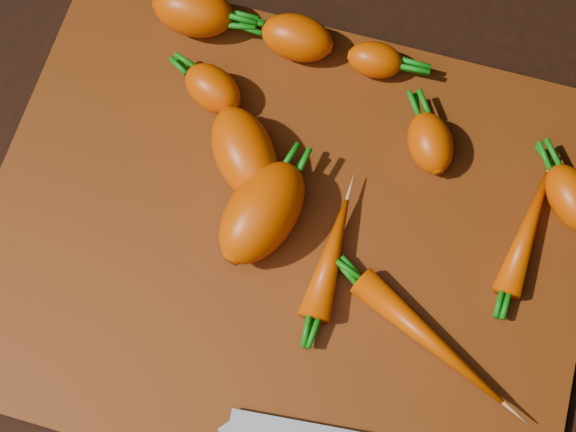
# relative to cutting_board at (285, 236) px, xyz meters

# --- Properties ---
(ground) EXTENTS (2.00, 2.00, 0.01)m
(ground) POSITION_rel_cutting_board_xyz_m (0.00, 0.00, -0.01)
(ground) COLOR black
(cutting_board) EXTENTS (0.50, 0.40, 0.01)m
(cutting_board) POSITION_rel_cutting_board_xyz_m (0.00, 0.00, 0.00)
(cutting_board) COLOR #662B0B
(cutting_board) RESTS_ON ground
(carrot_0) EXTENTS (0.07, 0.05, 0.05)m
(carrot_0) POSITION_rel_cutting_board_xyz_m (-0.13, 0.17, 0.03)
(carrot_0) COLOR #DC4800
(carrot_0) RESTS_ON cutting_board
(carrot_1) EXTENTS (0.07, 0.06, 0.04)m
(carrot_1) POSITION_rel_cutting_board_xyz_m (-0.09, 0.10, 0.02)
(carrot_1) COLOR #DC4800
(carrot_1) RESTS_ON cutting_board
(carrot_2) EXTENTS (0.09, 0.10, 0.05)m
(carrot_2) POSITION_rel_cutting_board_xyz_m (-0.05, 0.05, 0.03)
(carrot_2) COLOR #DC4800
(carrot_2) RESTS_ON cutting_board
(carrot_3) EXTENTS (0.08, 0.11, 0.06)m
(carrot_3) POSITION_rel_cutting_board_xyz_m (-0.02, 0.00, 0.03)
(carrot_3) COLOR #DC4800
(carrot_3) RESTS_ON cutting_board
(carrot_4) EXTENTS (0.07, 0.04, 0.04)m
(carrot_4) POSITION_rel_cutting_board_xyz_m (-0.04, 0.17, 0.03)
(carrot_4) COLOR #DC4800
(carrot_4) RESTS_ON cutting_board
(carrot_5) EXTENTS (0.05, 0.03, 0.03)m
(carrot_5) POSITION_rel_cutting_board_xyz_m (0.03, 0.17, 0.02)
(carrot_5) COLOR #DC4800
(carrot_5) RESTS_ON cutting_board
(carrot_6) EXTENTS (0.07, 0.07, 0.04)m
(carrot_6) POSITION_rel_cutting_board_xyz_m (0.22, 0.09, 0.02)
(carrot_6) COLOR #DC4800
(carrot_6) RESTS_ON cutting_board
(carrot_7) EXTENTS (0.04, 0.11, 0.02)m
(carrot_7) POSITION_rel_cutting_board_xyz_m (0.19, 0.05, 0.02)
(carrot_7) COLOR #DC4800
(carrot_7) RESTS_ON cutting_board
(carrot_8) EXTENTS (0.14, 0.09, 0.03)m
(carrot_8) POSITION_rel_cutting_board_xyz_m (0.13, -0.06, 0.02)
(carrot_8) COLOR #DC4800
(carrot_8) RESTS_ON cutting_board
(carrot_9) EXTENTS (0.03, 0.10, 0.03)m
(carrot_9) POSITION_rel_cutting_board_xyz_m (0.04, -0.01, 0.02)
(carrot_9) COLOR #DC4800
(carrot_9) RESTS_ON cutting_board
(carrot_10) EXTENTS (0.06, 0.07, 0.04)m
(carrot_10) POSITION_rel_cutting_board_xyz_m (0.10, 0.10, 0.02)
(carrot_10) COLOR #DC4800
(carrot_10) RESTS_ON cutting_board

